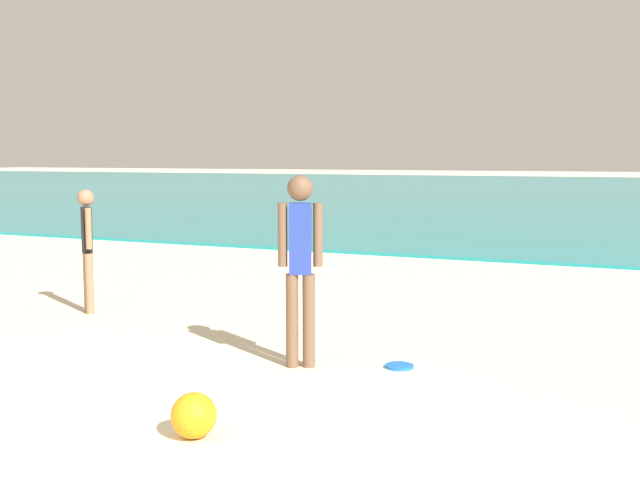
{
  "coord_description": "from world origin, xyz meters",
  "views": [
    {
      "loc": [
        3.86,
        -2.36,
        1.91
      ],
      "look_at": [
        0.3,
        5.71,
        0.93
      ],
      "focal_mm": 42.02,
      "sensor_mm": 36.0,
      "label": 1
    }
  ],
  "objects_px": {
    "frisbee": "(399,366)",
    "beach_ball": "(194,415)",
    "person_standing": "(300,259)",
    "person_distant": "(87,243)"
  },
  "relations": [
    {
      "from": "beach_ball",
      "to": "person_standing",
      "type": "bearing_deg",
      "value": 92.35
    },
    {
      "from": "person_standing",
      "to": "person_distant",
      "type": "relative_size",
      "value": 1.15
    },
    {
      "from": "person_standing",
      "to": "person_distant",
      "type": "xyz_separation_m",
      "value": [
        -3.4,
        1.1,
        -0.13
      ]
    },
    {
      "from": "frisbee",
      "to": "beach_ball",
      "type": "relative_size",
      "value": 0.83
    },
    {
      "from": "person_distant",
      "to": "person_standing",
      "type": "bearing_deg",
      "value": -158.06
    },
    {
      "from": "frisbee",
      "to": "beach_ball",
      "type": "height_order",
      "value": "beach_ball"
    },
    {
      "from": "person_standing",
      "to": "beach_ball",
      "type": "relative_size",
      "value": 5.56
    },
    {
      "from": "person_standing",
      "to": "person_distant",
      "type": "distance_m",
      "value": 3.57
    },
    {
      "from": "person_standing",
      "to": "frisbee",
      "type": "bearing_deg",
      "value": 179.32
    },
    {
      "from": "frisbee",
      "to": "person_distant",
      "type": "relative_size",
      "value": 0.17
    }
  ]
}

